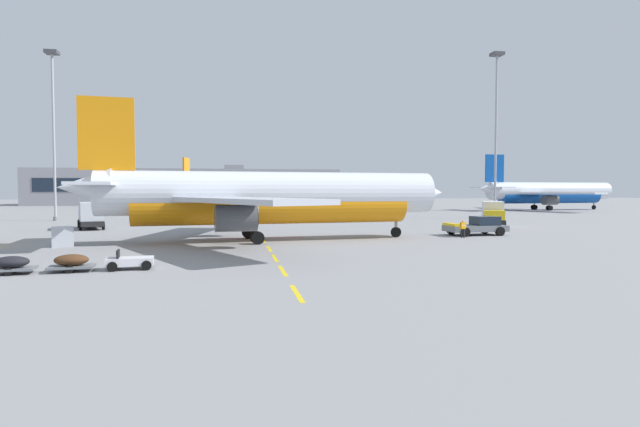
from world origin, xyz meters
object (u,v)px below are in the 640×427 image
object	(u,v)px
airliner_far_center	(547,192)
airliner_mid_left	(202,193)
pushback_tug	(477,226)
ground_crew_worker	(463,227)
apron_light_mast_far	(496,116)
catering_truck	(91,215)
fuel_service_truck	(493,214)
uld_cargo_container	(63,237)
baggage_train	(42,263)
airliner_foreground	(268,197)
apron_light_mast_near	(53,115)

from	to	relation	value
airliner_far_center	airliner_mid_left	bearing A→B (deg)	165.93
pushback_tug	ground_crew_worker	size ratio (longest dim) A/B	3.61
pushback_tug	airliner_far_center	bearing A→B (deg)	52.02
airliner_far_center	apron_light_mast_far	world-z (taller)	apron_light_mast_far
catering_truck	fuel_service_truck	size ratio (longest dim) A/B	1.00
pushback_tug	fuel_service_truck	size ratio (longest dim) A/B	0.84
airliner_mid_left	uld_cargo_container	size ratio (longest dim) A/B	16.42
airliner_far_center	catering_truck	world-z (taller)	airliner_far_center
airliner_far_center	fuel_service_truck	world-z (taller)	airliner_far_center
airliner_far_center	ground_crew_worker	size ratio (longest dim) A/B	20.43
airliner_far_center	uld_cargo_container	size ratio (longest dim) A/B	17.80
fuel_service_truck	baggage_train	distance (m)	51.22
pushback_tug	airliner_foreground	bearing A→B (deg)	-173.63
pushback_tug	airliner_far_center	distance (m)	74.85
ground_crew_worker	apron_light_mast_near	world-z (taller)	apron_light_mast_near
airliner_foreground	pushback_tug	bearing A→B (deg)	6.37
airliner_mid_left	apron_light_mast_far	distance (m)	70.61
airliner_foreground	airliner_mid_left	distance (m)	81.44
baggage_train	ground_crew_worker	distance (m)	35.89
apron_light_mast_near	uld_cargo_container	bearing A→B (deg)	-71.96
airliner_foreground	fuel_service_truck	bearing A→B (deg)	24.43
fuel_service_truck	baggage_train	bearing A→B (deg)	-145.32
pushback_tug	fuel_service_truck	distance (m)	12.88
airliner_far_center	catering_truck	bearing A→B (deg)	-153.34
airliner_foreground	pushback_tug	size ratio (longest dim) A/B	5.61
airliner_foreground	ground_crew_worker	bearing A→B (deg)	-0.42
baggage_train	ground_crew_worker	world-z (taller)	ground_crew_worker
airliner_mid_left	airliner_far_center	bearing A→B (deg)	-14.07
airliner_far_center	fuel_service_truck	size ratio (longest dim) A/B	4.78
airliner_far_center	catering_truck	size ratio (longest dim) A/B	4.76
uld_cargo_container	apron_light_mast_near	size ratio (longest dim) A/B	0.08
airliner_foreground	ground_crew_worker	size ratio (longest dim) A/B	20.21
ground_crew_worker	airliner_foreground	bearing A→B (deg)	179.58
pushback_tug	apron_light_mast_far	distance (m)	37.31
apron_light_mast_near	apron_light_mast_far	bearing A→B (deg)	-3.56
airliner_far_center	baggage_train	world-z (taller)	airliner_far_center
uld_cargo_container	apron_light_mast_near	xyz separation A→B (m)	(-12.32, 37.84, 14.70)
catering_truck	uld_cargo_container	distance (m)	20.01
airliner_mid_left	uld_cargo_container	bearing A→B (deg)	-94.41
airliner_foreground	pushback_tug	xyz separation A→B (m)	(21.29, 2.38, -3.05)
catering_truck	apron_light_mast_near	bearing A→B (deg)	117.70
pushback_tug	apron_light_mast_near	bearing A→B (deg)	146.43
catering_truck	baggage_train	size ratio (longest dim) A/B	0.63
baggage_train	ground_crew_worker	size ratio (longest dim) A/B	6.79
baggage_train	airliner_foreground	bearing A→B (deg)	50.03
airliner_mid_left	apron_light_mast_near	world-z (taller)	apron_light_mast_near
baggage_train	uld_cargo_container	bearing A→B (deg)	102.63
airliner_mid_left	apron_light_mast_near	distance (m)	50.16
airliner_mid_left	airliner_far_center	size ratio (longest dim) A/B	0.92
pushback_tug	airliner_far_center	size ratio (longest dim) A/B	0.18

